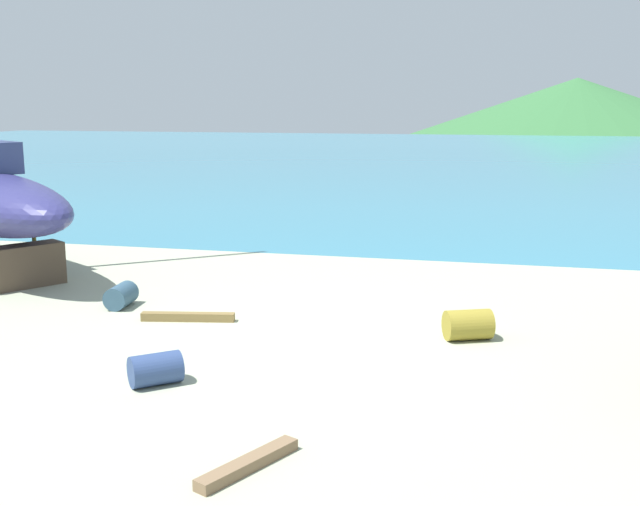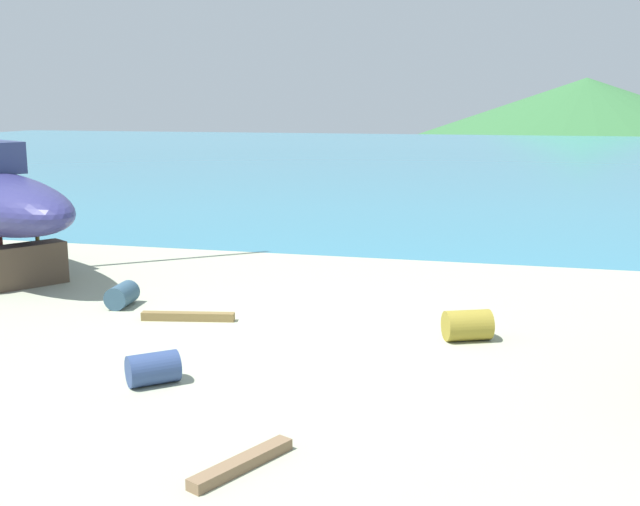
% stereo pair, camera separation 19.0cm
% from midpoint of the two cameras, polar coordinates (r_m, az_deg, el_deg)
% --- Properties ---
extents(ground_plane, '(47.26, 47.26, 0.00)m').
position_cam_midpoint_polar(ground_plane, '(12.75, -4.20, -10.67)').
color(ground_plane, '#A4AA8F').
extents(sea_water, '(146.33, 89.77, 0.01)m').
position_cam_midpoint_polar(sea_water, '(68.19, 11.10, 6.87)').
color(sea_water, teal).
rests_on(sea_water, ground).
extents(headland_hill, '(115.30, 115.30, 19.77)m').
position_cam_midpoint_polar(headland_hill, '(191.93, 18.73, 9.05)').
color(headland_hill, '#346B39').
rests_on(headland_hill, ground).
extents(barrel_rust_mid, '(0.61, 0.91, 0.54)m').
position_cam_midpoint_polar(barrel_rust_mid, '(18.74, -13.94, -3.00)').
color(barrel_rust_mid, '#325066').
rests_on(barrel_rust_mid, ground).
extents(barrel_tipped_right, '(1.00, 0.97, 0.54)m').
position_cam_midpoint_polar(barrel_tipped_right, '(13.60, -11.66, -8.24)').
color(barrel_tipped_right, navy).
rests_on(barrel_tipped_right, ground).
extents(barrel_rust_near, '(1.08, 0.92, 0.61)m').
position_cam_midpoint_polar(barrel_rust_near, '(15.96, 11.03, -5.19)').
color(barrel_rust_near, olive).
rests_on(barrel_rust_near, ground).
extents(timber_plank_near, '(2.04, 0.60, 0.18)m').
position_cam_midpoint_polar(timber_plank_near, '(17.31, -9.28, -4.59)').
color(timber_plank_near, olive).
rests_on(timber_plank_near, ground).
extents(timber_short_cross, '(0.95, 1.64, 0.15)m').
position_cam_midpoint_polar(timber_short_cross, '(10.56, -5.18, -15.02)').
color(timber_short_cross, '#7D6246').
rests_on(timber_short_cross, ground).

